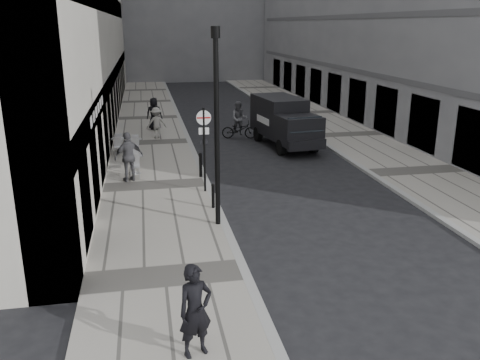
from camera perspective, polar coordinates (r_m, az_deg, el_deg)
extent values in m
plane|color=black|center=(10.98, 3.28, -16.78)|extent=(120.00, 120.00, 0.00)
cube|color=gray|center=(27.51, -9.89, 4.10)|extent=(4.00, 60.00, 0.12)
cube|color=gray|center=(29.73, 11.87, 4.95)|extent=(4.00, 60.00, 0.12)
imported|color=black|center=(9.74, -5.04, -14.41)|extent=(0.78, 0.65, 1.84)
cylinder|color=black|center=(18.69, -4.02, 3.34)|extent=(0.08, 0.08, 3.14)
cylinder|color=white|center=(18.44, -4.10, 6.99)|extent=(0.54, 0.04, 0.54)
cube|color=#B21414|center=(18.42, -4.09, 6.98)|extent=(0.49, 0.03, 0.05)
cube|color=white|center=(18.57, -4.08, 5.51)|extent=(0.38, 0.04, 0.25)
cylinder|color=black|center=(15.19, -2.62, 5.18)|extent=(0.15, 0.15, 5.74)
cylinder|color=black|center=(14.87, -2.77, 16.25)|extent=(0.27, 0.27, 0.33)
cylinder|color=black|center=(17.26, -3.04, -1.86)|extent=(0.11, 0.11, 0.80)
cylinder|color=black|center=(20.80, -4.45, 1.62)|extent=(0.13, 0.13, 0.94)
cylinder|color=black|center=(24.77, 4.66, 3.65)|extent=(0.37, 0.81, 0.78)
cylinder|color=black|center=(25.47, 8.24, 3.90)|extent=(0.37, 0.81, 0.78)
cylinder|color=black|center=(27.78, 2.04, 5.17)|extent=(0.37, 0.81, 0.78)
cylinder|color=black|center=(28.41, 5.31, 5.37)|extent=(0.37, 0.81, 0.78)
cube|color=black|center=(27.16, 4.34, 7.27)|extent=(2.38, 3.73, 1.95)
cube|color=black|center=(24.84, 6.63, 5.59)|extent=(2.16, 1.99, 1.37)
cube|color=#1E2328|center=(24.12, 7.38, 6.16)|extent=(1.74, 0.56, 0.72)
imported|color=black|center=(28.43, -0.09, 5.69)|extent=(2.03, 1.07, 1.01)
imported|color=#515156|center=(28.31, -0.09, 6.91)|extent=(1.06, 0.90, 1.91)
imported|color=#4C4C50|center=(20.52, -12.37, 2.56)|extent=(1.26, 0.87, 1.98)
imported|color=#99958D|center=(28.28, -9.36, 6.35)|extent=(1.16, 0.75, 1.69)
imported|color=black|center=(30.70, -9.61, 7.36)|extent=(1.00, 0.73, 1.89)
cylinder|color=#BABABD|center=(25.28, -11.60, 3.03)|extent=(0.40, 0.40, 0.03)
cylinder|color=#BABABD|center=(25.21, -11.65, 3.76)|extent=(0.05, 0.05, 0.67)
cylinder|color=#BABABD|center=(25.14, -11.69, 4.51)|extent=(0.63, 0.63, 0.03)
cylinder|color=silver|center=(25.36, -13.41, 2.96)|extent=(0.43, 0.43, 0.03)
cylinder|color=silver|center=(25.28, -13.46, 3.75)|extent=(0.06, 0.06, 0.72)
cylinder|color=silver|center=(25.20, -13.52, 4.55)|extent=(0.69, 0.69, 0.03)
cylinder|color=#BCBBBE|center=(21.73, -11.67, 0.74)|extent=(0.46, 0.46, 0.03)
cylinder|color=#BCBBBE|center=(21.62, -11.73, 1.71)|extent=(0.06, 0.06, 0.78)
cylinder|color=#BCBBBE|center=(21.53, -11.79, 2.70)|extent=(0.73, 0.73, 0.03)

